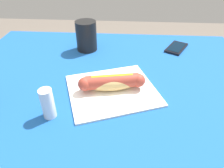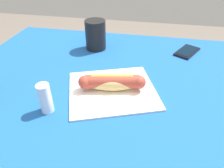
{
  "view_description": "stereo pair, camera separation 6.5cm",
  "coord_description": "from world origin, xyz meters",
  "px_view_note": "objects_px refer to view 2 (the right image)",
  "views": [
    {
      "loc": [
        -0.06,
        0.53,
        1.18
      ],
      "look_at": [
        -0.03,
        0.0,
        0.8
      ],
      "focal_mm": 33.0,
      "sensor_mm": 36.0,
      "label": 1
    },
    {
      "loc": [
        -0.13,
        0.53,
        1.18
      ],
      "look_at": [
        -0.03,
        0.0,
        0.8
      ],
      "focal_mm": 33.0,
      "sensor_mm": 36.0,
      "label": 2
    }
  ],
  "objects_px": {
    "hot_dog": "(112,83)",
    "drinking_cup": "(96,35)",
    "cell_phone": "(187,52)",
    "salt_shaker": "(45,98)"
  },
  "relations": [
    {
      "from": "hot_dog",
      "to": "drinking_cup",
      "type": "height_order",
      "value": "drinking_cup"
    },
    {
      "from": "cell_phone",
      "to": "salt_shaker",
      "type": "relative_size",
      "value": 1.63
    },
    {
      "from": "hot_dog",
      "to": "drinking_cup",
      "type": "distance_m",
      "value": 0.33
    },
    {
      "from": "hot_dog",
      "to": "cell_phone",
      "type": "xyz_separation_m",
      "value": [
        -0.27,
        -0.34,
        -0.03
      ]
    },
    {
      "from": "hot_dog",
      "to": "drinking_cup",
      "type": "xyz_separation_m",
      "value": [
        0.13,
        -0.3,
        0.03
      ]
    },
    {
      "from": "cell_phone",
      "to": "salt_shaker",
      "type": "xyz_separation_m",
      "value": [
        0.43,
        0.46,
        0.04
      ]
    },
    {
      "from": "hot_dog",
      "to": "salt_shaker",
      "type": "xyz_separation_m",
      "value": [
        0.17,
        0.12,
        0.01
      ]
    },
    {
      "from": "salt_shaker",
      "to": "hot_dog",
      "type": "bearing_deg",
      "value": -143.24
    },
    {
      "from": "cell_phone",
      "to": "drinking_cup",
      "type": "distance_m",
      "value": 0.41
    },
    {
      "from": "hot_dog",
      "to": "drinking_cup",
      "type": "relative_size",
      "value": 1.66
    }
  ]
}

